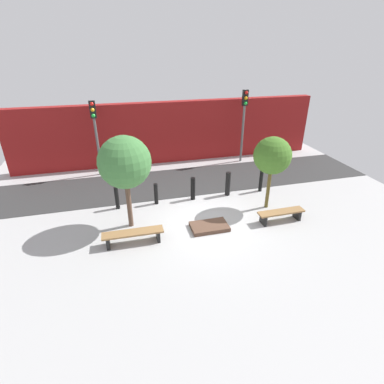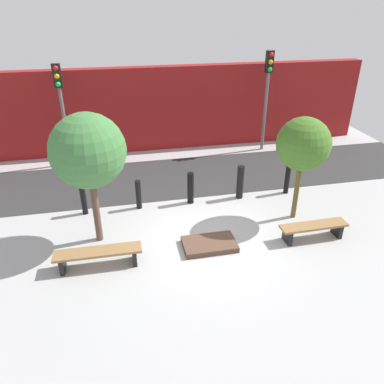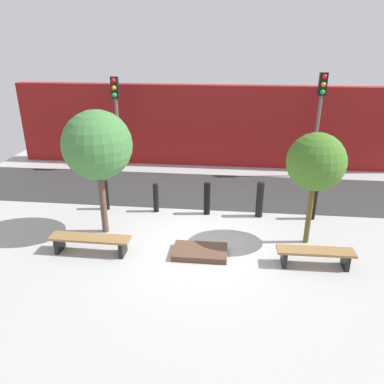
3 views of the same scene
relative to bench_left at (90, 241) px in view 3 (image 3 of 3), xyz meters
The scene contains 15 objects.
ground_plane 2.75m from the bench_left, 12.15° to the left, with size 18.00×18.00×0.00m, color #A7A7A7.
road_strip 5.11m from the bench_left, 58.40° to the left, with size 18.00×3.19×0.01m, color #303030.
building_facade 7.86m from the bench_left, 69.85° to the left, with size 16.20×0.50×3.21m, color maroon.
bench_left is the anchor object (origin of this frame).
bench_right 5.34m from the bench_left, ahead, with size 1.75×0.42×0.42m.
planter_bed 2.69m from the bench_left, ahead, with size 1.31×0.80×0.14m, color brown.
tree_behind_left_bench 2.36m from the bench_left, 90.00° to the left, with size 1.75×1.75×3.30m.
tree_behind_right_bench 5.75m from the bench_left, 11.65° to the left, with size 1.40×1.40×2.88m.
bollard_far_left 2.53m from the bench_left, 99.41° to the left, with size 0.16×0.16×0.92m, color black.
bollard_left 2.74m from the bench_left, 65.68° to the left, with size 0.16×0.16×0.89m, color black.
bollard_center 3.66m from the bench_left, 43.08° to the left, with size 0.19×0.19×0.98m, color black.
bollard_right 4.90m from the bench_left, 30.66° to the left, with size 0.21×0.21×1.05m, color black.
bollard_far_right 6.28m from the bench_left, 23.46° to the left, with size 0.15×0.15×1.03m, color black.
traffic_light_west 6.67m from the bench_left, 99.67° to the left, with size 0.28×0.27×3.58m.
traffic_light_mid_west 9.21m from the bench_left, 44.18° to the left, with size 0.28×0.27×3.79m.
Camera 3 is at (0.66, -8.21, 4.91)m, focal length 35.00 mm.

